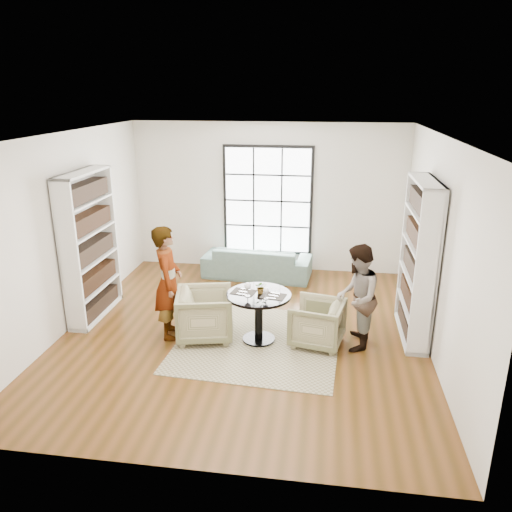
% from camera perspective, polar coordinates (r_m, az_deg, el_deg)
% --- Properties ---
extents(ground, '(6.00, 6.00, 0.00)m').
position_cam_1_polar(ground, '(7.87, -1.40, -8.68)').
color(ground, brown).
extents(room_shell, '(6.00, 6.01, 6.00)m').
position_cam_1_polar(room_shell, '(7.89, -0.81, 1.27)').
color(room_shell, silver).
rests_on(room_shell, ground).
extents(rug, '(2.51, 2.51, 0.01)m').
position_cam_1_polar(rug, '(7.58, 0.25, -9.75)').
color(rug, tan).
rests_on(rug, ground).
extents(pedestal_table, '(0.95, 0.95, 0.76)m').
position_cam_1_polar(pedestal_table, '(7.39, 0.32, -5.84)').
color(pedestal_table, black).
rests_on(pedestal_table, ground).
extents(sofa, '(2.19, 1.00, 0.62)m').
position_cam_1_polar(sofa, '(10.00, 0.14, -0.65)').
color(sofa, gray).
rests_on(sofa, ground).
extents(armchair_left, '(0.99, 0.98, 0.76)m').
position_cam_1_polar(armchair_left, '(7.59, -5.83, -6.65)').
color(armchair_left, tan).
rests_on(armchair_left, ground).
extents(armchair_right, '(0.88, 0.86, 0.68)m').
position_cam_1_polar(armchair_right, '(7.44, 6.98, -7.61)').
color(armchair_right, tan).
rests_on(armchair_right, ground).
extents(person_left, '(0.54, 0.71, 1.73)m').
position_cam_1_polar(person_left, '(7.55, -10.01, -2.98)').
color(person_left, gray).
rests_on(person_left, ground).
extents(person_right, '(0.67, 0.82, 1.56)m').
position_cam_1_polar(person_right, '(7.28, 11.46, -4.68)').
color(person_right, gray).
rests_on(person_right, ground).
extents(placemat_left, '(0.38, 0.32, 0.01)m').
position_cam_1_polar(placemat_left, '(7.36, -1.44, -4.13)').
color(placemat_left, '#272321').
rests_on(placemat_left, pedestal_table).
extents(placemat_right, '(0.38, 0.32, 0.01)m').
position_cam_1_polar(placemat_right, '(7.23, 1.99, -4.59)').
color(placemat_right, '#272321').
rests_on(placemat_right, pedestal_table).
extents(cutlery_left, '(0.18, 0.24, 0.01)m').
position_cam_1_polar(cutlery_left, '(7.36, -1.44, -4.08)').
color(cutlery_left, silver).
rests_on(cutlery_left, placemat_left).
extents(cutlery_right, '(0.18, 0.24, 0.01)m').
position_cam_1_polar(cutlery_right, '(7.23, 2.00, -4.54)').
color(cutlery_right, silver).
rests_on(cutlery_right, placemat_right).
extents(wine_glass_left, '(0.10, 0.10, 0.21)m').
position_cam_1_polar(wine_glass_left, '(7.16, -0.96, -3.51)').
color(wine_glass_left, silver).
rests_on(wine_glass_left, pedestal_table).
extents(wine_glass_right, '(0.08, 0.08, 0.17)m').
position_cam_1_polar(wine_glass_right, '(7.08, 1.15, -4.02)').
color(wine_glass_right, silver).
rests_on(wine_glass_right, pedestal_table).
extents(flower_centerpiece, '(0.18, 0.16, 0.19)m').
position_cam_1_polar(flower_centerpiece, '(7.29, 0.59, -3.59)').
color(flower_centerpiece, gray).
rests_on(flower_centerpiece, pedestal_table).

